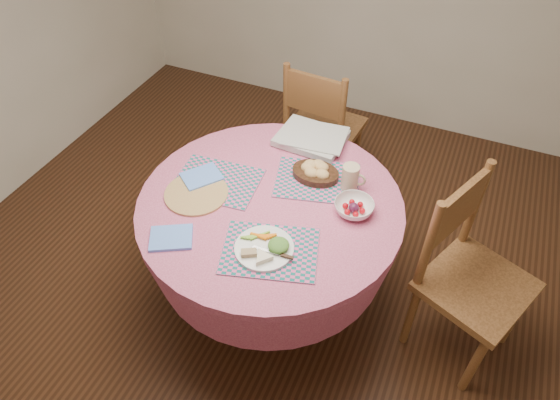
% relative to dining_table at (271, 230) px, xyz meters
% --- Properties ---
extents(ground, '(4.00, 4.00, 0.00)m').
position_rel_dining_table_xyz_m(ground, '(0.00, 0.00, -0.56)').
color(ground, '#331C0F').
rests_on(ground, ground).
extents(dining_table, '(1.24, 1.24, 0.75)m').
position_rel_dining_table_xyz_m(dining_table, '(0.00, 0.00, 0.00)').
color(dining_table, '#CE6086').
rests_on(dining_table, ground).
extents(chair_right, '(0.58, 0.60, 0.99)m').
position_rel_dining_table_xyz_m(chair_right, '(0.93, 0.15, -0.04)').
color(chair_right, brown).
rests_on(chair_right, ground).
extents(chair_back, '(0.48, 0.46, 0.95)m').
position_rel_dining_table_xyz_m(chair_back, '(-0.10, 0.99, -0.06)').
color(chair_back, brown).
rests_on(chair_back, ground).
extents(placemat_front, '(0.47, 0.40, 0.01)m').
position_rel_dining_table_xyz_m(placemat_front, '(0.12, -0.27, 0.20)').
color(placemat_front, '#126561').
rests_on(placemat_front, dining_table).
extents(placemat_left, '(0.43, 0.34, 0.01)m').
position_rel_dining_table_xyz_m(placemat_left, '(-0.29, 0.03, 0.20)').
color(placemat_left, '#126561').
rests_on(placemat_left, dining_table).
extents(placemat_back, '(0.46, 0.39, 0.01)m').
position_rel_dining_table_xyz_m(placemat_back, '(0.15, 0.22, 0.20)').
color(placemat_back, '#126561').
rests_on(placemat_back, dining_table).
extents(wicker_trivet, '(0.30, 0.30, 0.01)m').
position_rel_dining_table_xyz_m(wicker_trivet, '(-0.34, -0.09, 0.20)').
color(wicker_trivet, '#AB704A').
rests_on(wicker_trivet, dining_table).
extents(napkin_near, '(0.23, 0.21, 0.01)m').
position_rel_dining_table_xyz_m(napkin_near, '(-0.29, -0.38, 0.20)').
color(napkin_near, '#5F90F6').
rests_on(napkin_near, dining_table).
extents(napkin_far, '(0.22, 0.23, 0.01)m').
position_rel_dining_table_xyz_m(napkin_far, '(-0.37, 0.01, 0.21)').
color(napkin_far, '#5F90F6').
rests_on(napkin_far, placemat_left).
extents(dinner_plate, '(0.25, 0.25, 0.05)m').
position_rel_dining_table_xyz_m(dinner_plate, '(0.11, -0.28, 0.22)').
color(dinner_plate, white).
rests_on(dinner_plate, placemat_front).
extents(bread_bowl, '(0.23, 0.23, 0.08)m').
position_rel_dining_table_xyz_m(bread_bowl, '(0.13, 0.25, 0.23)').
color(bread_bowl, black).
rests_on(bread_bowl, placemat_back).
extents(latte_mug, '(0.12, 0.08, 0.13)m').
position_rel_dining_table_xyz_m(latte_mug, '(0.31, 0.23, 0.26)').
color(latte_mug, '#C8B08A').
rests_on(latte_mug, placemat_back).
extents(fruit_bowl, '(0.18, 0.18, 0.06)m').
position_rel_dining_table_xyz_m(fruit_bowl, '(0.37, 0.09, 0.22)').
color(fruit_bowl, white).
rests_on(fruit_bowl, dining_table).
extents(newspaper_stack, '(0.37, 0.29, 0.04)m').
position_rel_dining_table_xyz_m(newspaper_stack, '(0.01, 0.50, 0.22)').
color(newspaper_stack, silver).
rests_on(newspaper_stack, dining_table).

